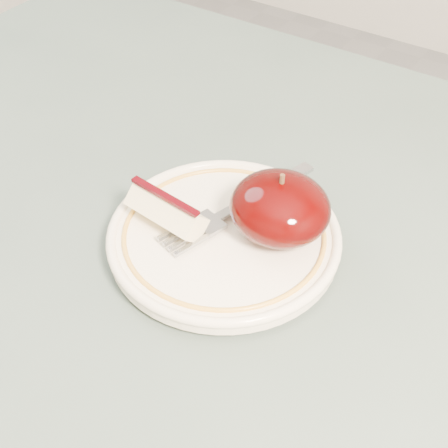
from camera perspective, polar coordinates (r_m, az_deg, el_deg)
The scene contains 5 objects.
table at distance 0.60m, azimuth -9.27°, elevation -9.31°, with size 0.90×0.90×0.75m.
plate at distance 0.53m, azimuth -0.00°, elevation -1.11°, with size 0.20×0.20×0.02m.
apple_half at distance 0.51m, azimuth 5.13°, elevation 1.50°, with size 0.08×0.08×0.06m.
apple_wedge at distance 0.52m, azimuth -5.33°, elevation 1.19°, with size 0.07×0.04×0.03m.
fork at distance 0.54m, azimuth 1.31°, elevation 1.63°, with size 0.07×0.16×0.00m.
Camera 1 is at (0.28, -0.25, 1.13)m, focal length 50.00 mm.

